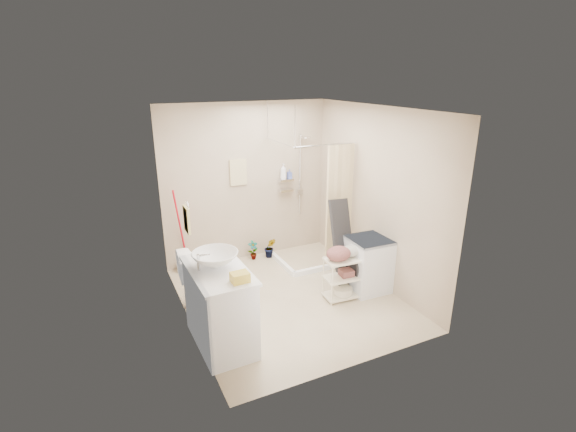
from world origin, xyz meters
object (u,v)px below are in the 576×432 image
(laundry_rack, at_px, (343,274))
(washing_machine, at_px, (368,264))
(vanity, at_px, (220,307))
(toilet, at_px, (209,277))

(laundry_rack, bearing_deg, washing_machine, 11.94)
(washing_machine, bearing_deg, vanity, -169.83)
(washing_machine, xyz_separation_m, laundry_rack, (-0.45, -0.06, -0.04))
(toilet, bearing_deg, laundry_rack, -106.89)
(vanity, height_order, toilet, vanity)
(vanity, bearing_deg, laundry_rack, 6.81)
(toilet, xyz_separation_m, laundry_rack, (1.73, -0.67, -0.04))
(vanity, bearing_deg, washing_machine, 6.72)
(toilet, distance_m, washing_machine, 2.26)
(toilet, bearing_deg, vanity, 176.87)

